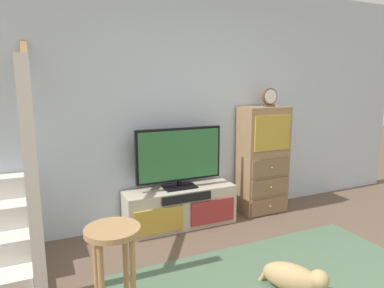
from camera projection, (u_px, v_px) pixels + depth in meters
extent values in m
cube|color=silver|center=(195.00, 104.00, 3.96)|extent=(6.40, 0.12, 2.70)
cube|color=#BCB29E|center=(180.00, 207.00, 3.81)|extent=(1.26, 0.36, 0.44)
cube|color=#B79333|center=(159.00, 221.00, 3.52)|extent=(0.53, 0.02, 0.27)
cube|color=maroon|center=(213.00, 212.00, 3.77)|extent=(0.53, 0.02, 0.27)
cube|color=black|center=(187.00, 198.00, 3.61)|extent=(0.57, 0.02, 0.09)
cube|color=black|center=(179.00, 187.00, 3.78)|extent=(0.36, 0.22, 0.02)
cylinder|color=black|center=(179.00, 183.00, 3.78)|extent=(0.05, 0.05, 0.06)
cube|color=black|center=(179.00, 154.00, 3.72)|extent=(0.98, 0.05, 0.59)
cube|color=#2D6B38|center=(180.00, 155.00, 3.69)|extent=(0.93, 0.01, 0.54)
cube|color=#93704C|center=(262.00, 160.00, 4.19)|extent=(0.58, 0.34, 1.32)
cube|color=brown|center=(269.00, 206.00, 4.12)|extent=(0.53, 0.02, 0.20)
sphere|color=olive|center=(270.00, 206.00, 4.11)|extent=(0.03, 0.03, 0.03)
cube|color=brown|center=(270.00, 187.00, 4.08)|extent=(0.53, 0.02, 0.20)
sphere|color=olive|center=(271.00, 187.00, 4.06)|extent=(0.03, 0.03, 0.03)
cube|color=brown|center=(271.00, 168.00, 4.04)|extent=(0.53, 0.02, 0.20)
sphere|color=olive|center=(272.00, 168.00, 4.02)|extent=(0.03, 0.03, 0.03)
cube|color=#B79333|center=(273.00, 133.00, 3.96)|extent=(0.49, 0.02, 0.41)
cube|color=#4C3823|center=(269.00, 106.00, 4.07)|extent=(0.12, 0.08, 0.02)
cylinder|color=brown|center=(269.00, 96.00, 4.05)|extent=(0.20, 0.04, 0.20)
cylinder|color=silver|center=(271.00, 96.00, 4.03)|extent=(0.17, 0.01, 0.17)
cube|color=silver|center=(32.00, 185.00, 2.38)|extent=(0.09, 0.09, 1.80)
cube|color=#9E7547|center=(25.00, 71.00, 2.82)|extent=(0.06, 1.33, 0.99)
cylinder|color=#A37A4C|center=(97.00, 282.00, 2.16)|extent=(0.04, 0.04, 0.71)
cylinder|color=#A37A4C|center=(126.00, 275.00, 2.24)|extent=(0.04, 0.04, 0.71)
cylinder|color=#A37A4C|center=(112.00, 230.00, 2.05)|extent=(0.34, 0.34, 0.03)
ellipsoid|color=tan|center=(291.00, 277.00, 2.64)|extent=(0.42, 0.47, 0.22)
sphere|color=tan|center=(319.00, 280.00, 2.53)|extent=(0.15, 0.15, 0.15)
cylinder|color=tan|center=(264.00, 274.00, 2.75)|extent=(0.09, 0.10, 0.16)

